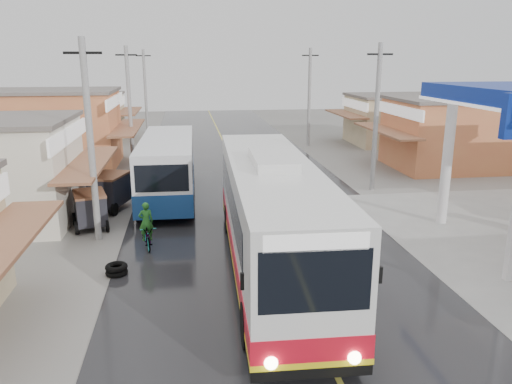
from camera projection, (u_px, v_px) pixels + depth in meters
ground at (323, 347)px, 12.87m from camera, size 120.00×120.00×0.00m
road at (249, 194)px, 27.21m from camera, size 12.00×90.00×0.02m
centre_line at (249, 194)px, 27.20m from camera, size 0.15×90.00×0.01m
shopfronts_left at (15, 189)px, 28.31m from camera, size 11.00×44.00×5.20m
utility_poles_left at (120, 195)px, 27.21m from camera, size 1.60×50.00×8.00m
utility_poles_right at (372, 190)px, 28.16m from camera, size 1.60×36.00×8.00m
coach_bus at (271, 216)px, 16.97m from camera, size 3.36×13.37×4.15m
second_bus at (168, 167)px, 25.89m from camera, size 2.81×9.75×3.22m
cyclist at (147, 232)px, 19.47m from camera, size 0.91×1.84×1.90m
tricycle_near at (109, 190)px, 24.29m from camera, size 2.10×2.64×1.77m
tricycle_far at (90, 208)px, 21.68m from camera, size 1.86×2.20×1.60m
tyre_stack at (116, 269)px, 17.11m from camera, size 0.76×0.76×0.39m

